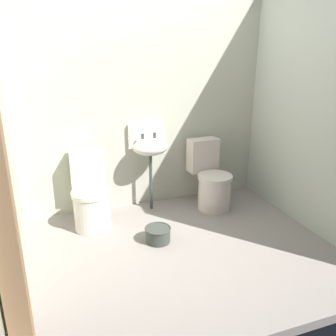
# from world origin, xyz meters

# --- Properties ---
(ground_plane) EXTENTS (3.23, 2.50, 0.08)m
(ground_plane) POSITION_xyz_m (0.00, 0.00, -0.04)
(ground_plane) COLOR gray
(wall_back) EXTENTS (3.23, 0.10, 2.48)m
(wall_back) POSITION_xyz_m (0.00, 1.10, 1.24)
(wall_back) COLOR beige
(wall_back) RESTS_ON ground
(wall_right) EXTENTS (0.10, 2.30, 2.48)m
(wall_right) POSITION_xyz_m (1.47, 0.10, 1.24)
(wall_right) COLOR #B7BEB0
(wall_right) RESTS_ON ground
(toilet_left) EXTENTS (0.41, 0.60, 0.78)m
(toilet_left) POSITION_xyz_m (-0.71, 0.70, 0.32)
(toilet_left) COLOR silver
(toilet_left) RESTS_ON ground
(toilet_right) EXTENTS (0.43, 0.62, 0.78)m
(toilet_right) POSITION_xyz_m (0.69, 0.70, 0.32)
(toilet_right) COLOR silver
(toilet_right) RESTS_ON ground
(sink) EXTENTS (0.42, 0.35, 0.99)m
(sink) POSITION_xyz_m (0.00, 0.89, 0.75)
(sink) COLOR #3A423C
(sink) RESTS_ON ground
(bucket) EXTENTS (0.26, 0.26, 0.15)m
(bucket) POSITION_xyz_m (-0.15, 0.12, 0.08)
(bucket) COLOR #3A423C
(bucket) RESTS_ON ground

